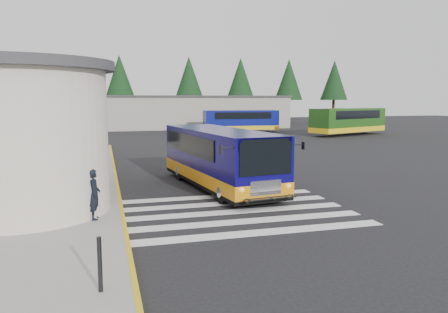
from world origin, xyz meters
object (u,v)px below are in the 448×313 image
object	(u,v)px
bollard	(100,264)
far_bus_a	(241,120)
transit_bus	(219,160)
pedestrian_b	(26,199)
pedestrian_a	(94,194)
far_bus_b	(348,120)

from	to	relation	value
bollard	far_bus_a	xyz separation A→B (m)	(15.22, 38.91, 0.72)
transit_bus	pedestrian_b	world-z (taller)	transit_bus
pedestrian_a	far_bus_a	world-z (taller)	far_bus_a
pedestrian_a	bollard	bearing A→B (deg)	-178.55
transit_bus	far_bus_a	world-z (taller)	far_bus_a
far_bus_a	far_bus_b	bearing A→B (deg)	-120.27
pedestrian_a	far_bus_b	bearing A→B (deg)	-43.31
transit_bus	far_bus_a	distance (m)	31.17
far_bus_a	transit_bus	bearing A→B (deg)	163.84
pedestrian_b	pedestrian_a	bearing A→B (deg)	95.85
transit_bus	bollard	distance (m)	10.69
bollard	pedestrian_b	bearing A→B (deg)	112.24
far_bus_a	far_bus_b	distance (m)	11.70
pedestrian_a	bollard	xyz separation A→B (m)	(0.18, -5.26, -0.23)
bollard	far_bus_b	size ratio (longest dim) A/B	0.11
pedestrian_a	pedestrian_b	bearing A→B (deg)	99.79
far_bus_a	pedestrian_b	bearing A→B (deg)	156.34
pedestrian_a	far_bus_b	size ratio (longest dim) A/B	0.16
bollard	pedestrian_a	bearing A→B (deg)	91.98
bollard	far_bus_b	bearing A→B (deg)	52.42
pedestrian_a	far_bus_a	size ratio (longest dim) A/B	0.18
transit_bus	far_bus_b	xyz separation A→B (m)	(20.11, 22.95, 0.38)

